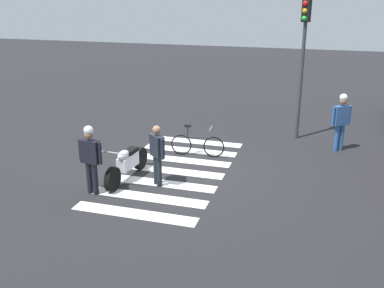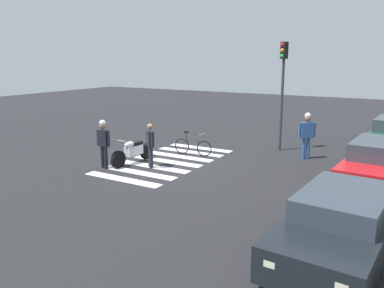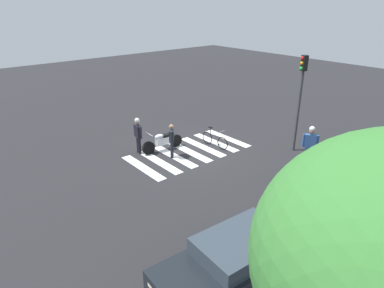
{
  "view_description": "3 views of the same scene",
  "coord_description": "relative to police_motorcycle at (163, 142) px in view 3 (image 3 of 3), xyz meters",
  "views": [
    {
      "loc": [
        11.11,
        3.91,
        4.91
      ],
      "look_at": [
        0.65,
        0.8,
        1.12
      ],
      "focal_mm": 41.32,
      "sensor_mm": 36.0,
      "label": 1
    },
    {
      "loc": [
        12.33,
        8.39,
        4.0
      ],
      "look_at": [
        0.71,
        1.56,
        1.01
      ],
      "focal_mm": 36.47,
      "sensor_mm": 36.0,
      "label": 2
    },
    {
      "loc": [
        9.81,
        11.87,
        6.97
      ],
      "look_at": [
        0.81,
        1.19,
        1.01
      ],
      "focal_mm": 31.92,
      "sensor_mm": 36.0,
      "label": 3
    }
  ],
  "objects": [
    {
      "name": "officer_on_foot",
      "position": [
        0.13,
        0.93,
        0.48
      ],
      "size": [
        0.47,
        0.52,
        1.65
      ],
      "color": "#1E232D",
      "rests_on": "ground_plane"
    },
    {
      "name": "pedestrian_bystander",
      "position": [
        -4.06,
        5.58,
        0.64
      ],
      "size": [
        0.46,
        0.58,
        1.88
      ],
      "color": "#2D5999",
      "rests_on": "ground_plane"
    },
    {
      "name": "traffic_light_pole",
      "position": [
        -4.98,
        4.19,
        2.63
      ],
      "size": [
        0.36,
        0.31,
        4.65
      ],
      "color": "#38383D",
      "rests_on": "ground_plane"
    },
    {
      "name": "crosswalk_stripes",
      "position": [
        -0.9,
        0.97,
        -0.46
      ],
      "size": [
        5.85,
        3.05,
        0.01
      ],
      "color": "silver",
      "rests_on": "ground_plane"
    },
    {
      "name": "car_red_convertible",
      "position": [
        -2.25,
        8.31,
        0.19
      ],
      "size": [
        4.49,
        1.98,
        1.35
      ],
      "color": "black",
      "rests_on": "ground_plane"
    },
    {
      "name": "ground_plane",
      "position": [
        -0.9,
        0.97,
        -0.46
      ],
      "size": [
        60.0,
        60.0,
        0.0
      ],
      "primitive_type": "plane",
      "color": "#232326"
    },
    {
      "name": "officer_by_motorcycle",
      "position": [
        1.09,
        -0.47,
        0.59
      ],
      "size": [
        0.26,
        0.67,
        1.81
      ],
      "color": "black",
      "rests_on": "ground_plane"
    },
    {
      "name": "car_black_suv",
      "position": [
        3.49,
        8.23,
        0.2
      ],
      "size": [
        4.57,
        2.13,
        1.34
      ],
      "color": "black",
      "rests_on": "ground_plane"
    },
    {
      "name": "police_motorcycle",
      "position": [
        0.0,
        0.0,
        0.0
      ],
      "size": [
        2.24,
        0.62,
        1.04
      ],
      "color": "black",
      "rests_on": "ground_plane"
    },
    {
      "name": "leaning_bicycle",
      "position": [
        -2.29,
        1.33,
        -0.09
      ],
      "size": [
        0.46,
        1.69,
        0.99
      ],
      "color": "black",
      "rests_on": "ground_plane"
    }
  ]
}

